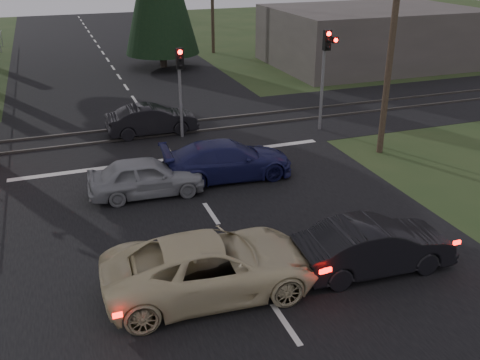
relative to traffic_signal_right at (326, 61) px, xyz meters
name	(u,v)px	position (x,y,z in m)	size (l,w,h in m)	color
ground	(242,260)	(-7.55, -9.47, -3.31)	(120.00, 120.00, 0.00)	#283D1C
road	(165,145)	(-7.55, 0.53, -3.31)	(14.00, 100.00, 0.01)	black
rail_corridor	(156,131)	(-7.55, 2.53, -3.31)	(120.00, 8.00, 0.01)	black
stop_line	(174,159)	(-7.55, -1.27, -3.30)	(13.00, 0.35, 0.00)	silver
rail_near	(159,136)	(-7.55, 1.73, -3.26)	(120.00, 0.12, 0.10)	#59544C
rail_far	(152,125)	(-7.55, 3.33, -3.26)	(120.00, 0.12, 0.10)	#59544C
traffic_signal_right	(326,61)	(0.00, 0.00, 0.00)	(0.68, 0.48, 4.70)	slate
traffic_signal_center	(180,78)	(-6.55, 1.20, -0.51)	(0.32, 0.48, 4.10)	slate
utility_pole_near	(392,40)	(0.95, -3.47, 1.41)	(1.80, 0.26, 9.00)	#4C3D2D
building_right	(370,36)	(10.45, 12.53, -1.31)	(14.00, 10.00, 4.00)	#59514C
cream_coupe	(212,265)	(-8.77, -10.61, -2.54)	(2.56, 5.55, 1.54)	beige
dark_hatchback	(374,246)	(-4.34, -11.13, -2.59)	(1.53, 4.38, 1.44)	black
silver_car	(146,177)	(-9.25, -4.29, -2.62)	(1.64, 4.08, 1.39)	#929599
blue_sedan	(227,160)	(-6.07, -3.83, -2.59)	(2.02, 4.97, 1.44)	#1A1D50
dark_car_far	(152,120)	(-7.75, 2.20, -2.63)	(1.46, 4.18, 1.38)	black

